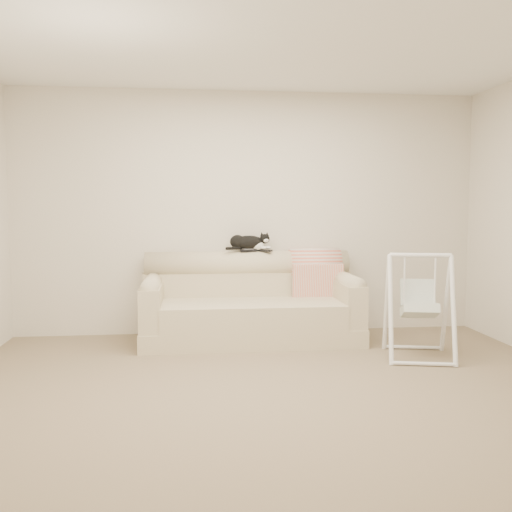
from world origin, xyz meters
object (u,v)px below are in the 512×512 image
at_px(remote_a, 248,250).
at_px(tuxedo_cat, 249,242).
at_px(sofa, 250,306).
at_px(remote_b, 265,250).
at_px(baby_swing, 419,305).

relative_size(remote_a, tuxedo_cat, 0.38).
bearing_deg(remote_a, sofa, -91.41).
distance_m(sofa, remote_a, 0.60).
height_order(remote_b, baby_swing, baby_swing).
xyz_separation_m(sofa, remote_b, (0.18, 0.21, 0.56)).
xyz_separation_m(remote_a, remote_b, (0.17, -0.01, -0.00)).
bearing_deg(remote_a, tuxedo_cat, 80.33).
distance_m(remote_b, tuxedo_cat, 0.19).
xyz_separation_m(remote_a, tuxedo_cat, (0.00, 0.03, 0.08)).
distance_m(sofa, tuxedo_cat, 0.69).
xyz_separation_m(sofa, tuxedo_cat, (0.01, 0.24, 0.64)).
bearing_deg(tuxedo_cat, baby_swing, -37.54).
relative_size(sofa, baby_swing, 2.29).
distance_m(remote_a, tuxedo_cat, 0.09).
bearing_deg(sofa, baby_swing, -30.75).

